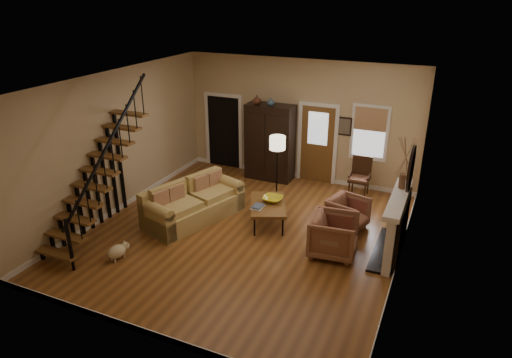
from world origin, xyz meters
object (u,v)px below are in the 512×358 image
at_px(armoire, 270,142).
at_px(sofa, 194,202).
at_px(armchair_left, 334,235).
at_px(side_chair, 359,177).
at_px(armchair_right, 348,213).
at_px(coffee_table, 268,213).
at_px(floor_lamp, 277,169).

distance_m(armoire, sofa, 3.15).
distance_m(armoire, armchair_left, 4.21).
bearing_deg(side_chair, armchair_right, -85.51).
relative_size(coffee_table, side_chair, 1.28).
xyz_separation_m(armoire, floor_lamp, (0.73, -1.32, -0.20)).
bearing_deg(armchair_left, armchair_right, -6.70).
bearing_deg(sofa, armchair_right, 35.46).
height_order(sofa, coffee_table, sofa).
bearing_deg(armchair_left, side_chair, -3.72).
relative_size(armchair_right, side_chair, 0.78).
xyz_separation_m(armoire, coffee_table, (0.99, -2.52, -0.80)).
relative_size(armoire, floor_lamp, 1.24).
bearing_deg(armoire, floor_lamp, -61.10).
xyz_separation_m(armchair_left, side_chair, (-0.13, 2.98, 0.09)).
height_order(sofa, side_chair, side_chair).
bearing_deg(armchair_left, coffee_table, 62.41).
xyz_separation_m(armchair_right, floor_lamp, (-1.96, 0.68, 0.49)).
distance_m(armoire, side_chair, 2.61).
xyz_separation_m(sofa, armchair_right, (3.33, 1.02, -0.07)).
distance_m(armchair_right, side_chair, 1.81).
height_order(armoire, armchair_left, armoire).
relative_size(sofa, coffee_table, 1.79).
bearing_deg(coffee_table, side_chair, 56.16).
height_order(armchair_right, floor_lamp, floor_lamp).
xyz_separation_m(sofa, floor_lamp, (1.37, 1.70, 0.41)).
distance_m(coffee_table, side_chair, 2.81).
distance_m(coffee_table, armchair_left, 1.82).
distance_m(floor_lamp, side_chair, 2.16).
xyz_separation_m(sofa, coffee_table, (1.64, 0.50, -0.19)).
distance_m(armchair_left, armchair_right, 1.18).
xyz_separation_m(floor_lamp, side_chair, (1.82, 1.12, -0.34)).
height_order(sofa, armchair_right, sofa).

